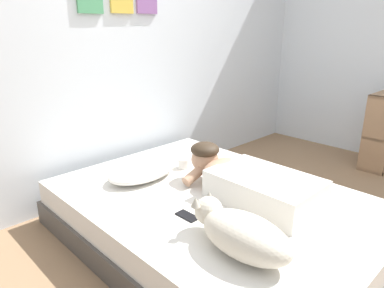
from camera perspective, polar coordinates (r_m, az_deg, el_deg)
The scene contains 9 objects.
ground_plane at distance 2.32m, azimuth 12.55°, elevation -17.52°, with size 13.36×13.36×0.00m, color #8C6B4C.
back_wall at distance 2.99m, azimuth -11.87°, elevation 16.24°, with size 4.68×0.12×2.50m.
bed at distance 2.35m, azimuth 3.61°, elevation -11.95°, with size 1.49×2.07×0.33m.
pillow at distance 2.51m, azimuth -8.11°, elevation -4.38°, with size 0.52×0.32×0.11m, color white.
person_lying at distance 2.25m, azimuth 8.78°, elevation -5.82°, with size 0.43×0.92×0.27m.
dog at distance 1.71m, azimuth 7.88°, elevation -14.09°, with size 0.26×0.57×0.21m.
coffee_cup at distance 2.68m, azimuth -1.32°, elevation -3.14°, with size 0.12×0.09×0.07m.
cell_phone at distance 2.03m, azimuth -0.78°, elevation -11.62°, with size 0.07×0.14×0.01m, color black.
bookshelf at distance 3.92m, azimuth 28.65°, elevation 1.91°, with size 0.45×0.24×0.75m.
Camera 1 is at (-1.62, -0.98, 1.34)m, focal length 32.78 mm.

